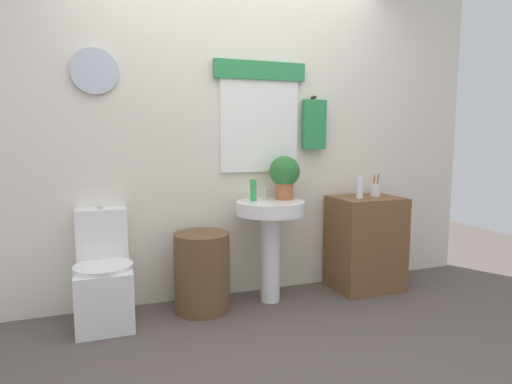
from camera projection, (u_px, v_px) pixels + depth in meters
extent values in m
plane|color=#564C47|center=(290.00, 357.00, 2.48)|extent=(8.00, 8.00, 0.00)
cube|color=silver|center=(231.00, 132.00, 3.39)|extent=(4.40, 0.10, 2.60)
cube|color=white|center=(260.00, 126.00, 3.39)|extent=(0.64, 0.03, 0.73)
cube|color=#2D894C|center=(260.00, 70.00, 3.33)|extent=(0.74, 0.04, 0.14)
cylinder|color=silver|center=(94.00, 71.00, 2.94)|extent=(0.32, 0.03, 0.32)
cylinder|color=black|center=(314.00, 97.00, 3.51)|extent=(0.02, 0.06, 0.02)
cube|color=#2D894C|center=(314.00, 125.00, 3.52)|extent=(0.20, 0.05, 0.40)
cube|color=white|center=(105.00, 295.00, 2.91)|extent=(0.36, 0.50, 0.40)
cylinder|color=white|center=(103.00, 267.00, 2.83)|extent=(0.38, 0.38, 0.03)
cube|color=white|center=(102.00, 234.00, 3.02)|extent=(0.34, 0.18, 0.37)
cylinder|color=silver|center=(101.00, 207.00, 3.00)|extent=(0.04, 0.04, 0.02)
cylinder|color=brown|center=(202.00, 272.00, 3.13)|extent=(0.40, 0.40, 0.57)
cylinder|color=white|center=(270.00, 258.00, 3.30)|extent=(0.15, 0.15, 0.68)
cylinder|color=white|center=(270.00, 208.00, 3.25)|extent=(0.52, 0.52, 0.10)
cylinder|color=silver|center=(265.00, 193.00, 3.35)|extent=(0.03, 0.03, 0.10)
cube|color=brown|center=(365.00, 243.00, 3.58)|extent=(0.55, 0.44, 0.77)
cylinder|color=green|center=(253.00, 190.00, 3.24)|extent=(0.05, 0.05, 0.17)
cylinder|color=#AD5B38|center=(284.00, 191.00, 3.34)|extent=(0.14, 0.14, 0.12)
sphere|color=#2D7033|center=(285.00, 171.00, 3.32)|extent=(0.24, 0.24, 0.24)
cylinder|color=white|center=(360.00, 187.00, 3.45)|extent=(0.05, 0.05, 0.18)
cylinder|color=silver|center=(375.00, 190.00, 3.58)|extent=(0.08, 0.08, 0.10)
cylinder|color=blue|center=(377.00, 185.00, 3.58)|extent=(0.01, 0.03, 0.18)
cylinder|color=red|center=(374.00, 185.00, 3.59)|extent=(0.04, 0.02, 0.18)
cylinder|color=yellow|center=(376.00, 185.00, 3.56)|extent=(0.04, 0.02, 0.18)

